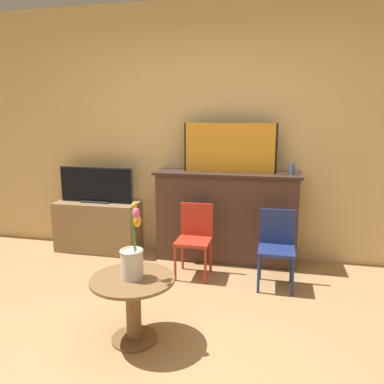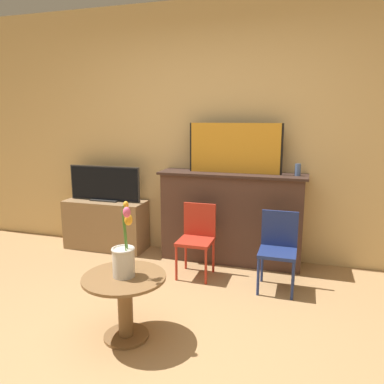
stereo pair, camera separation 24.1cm
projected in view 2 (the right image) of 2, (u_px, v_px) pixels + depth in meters
The scene contains 11 objects.
ground_plane at pixel (135, 371), 2.28m from camera, with size 14.00×14.00×0.00m, color #A87F51.
wall_back at pixel (218, 133), 4.01m from camera, with size 8.00×0.06×2.70m.
fireplace_mantel at pixel (231, 216), 3.93m from camera, with size 1.52×0.37×0.95m.
painting at pixel (235, 148), 3.79m from camera, with size 0.95×0.03×0.51m.
mantel_candle at pixel (298, 170), 3.64m from camera, with size 0.06×0.06×0.12m.
tv_stand at pixel (106, 224), 4.36m from camera, with size 0.95×0.36×0.57m.
tv_monitor at pixel (105, 184), 4.28m from camera, with size 0.87×0.12×0.40m.
chair_red at pixel (197, 235), 3.61m from camera, with size 0.32×0.32×0.69m.
chair_blue at pixel (278, 245), 3.32m from camera, with size 0.32×0.32×0.69m.
side_table at pixel (125, 297), 2.57m from camera, with size 0.57×0.57×0.46m.
vase_tulips at pixel (124, 257), 2.51m from camera, with size 0.16×0.16×0.51m.
Camera 2 is at (0.92, -1.83, 1.52)m, focal length 35.00 mm.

